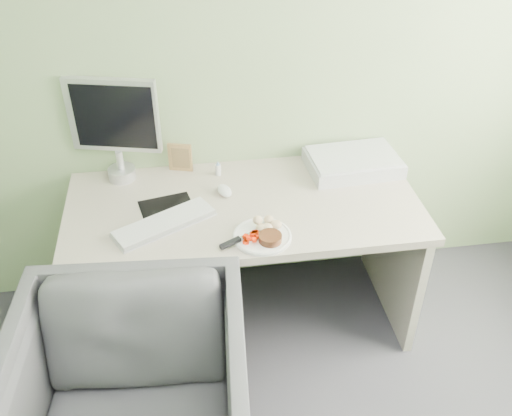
{
  "coord_description": "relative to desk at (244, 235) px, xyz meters",
  "views": [
    {
      "loc": [
        -0.25,
        -0.45,
        2.23
      ],
      "look_at": [
        0.04,
        1.5,
        0.79
      ],
      "focal_mm": 40.0,
      "sensor_mm": 36.0,
      "label": 1
    }
  ],
  "objects": [
    {
      "name": "computer_mouse",
      "position": [
        -0.08,
        0.09,
        0.2
      ],
      "size": [
        0.08,
        0.12,
        0.04
      ],
      "primitive_type": "ellipsoid",
      "rotation": [
        0.0,
        0.0,
        0.28
      ],
      "color": "white",
      "rests_on": "desk"
    },
    {
      "name": "steak_knife",
      "position": [
        -0.06,
        -0.28,
        0.21
      ],
      "size": [
        0.23,
        0.14,
        0.02
      ],
      "rotation": [
        0.0,
        0.0,
        0.49
      ],
      "color": "silver",
      "rests_on": "plate"
    },
    {
      "name": "wall_back",
      "position": [
        0.0,
        0.38,
        0.8
      ],
      "size": [
        3.5,
        0.0,
        3.5
      ],
      "primitive_type": "plane",
      "rotation": [
        1.57,
        0.0,
        0.0
      ],
      "color": "#88A171",
      "rests_on": "floor"
    },
    {
      "name": "keyboard",
      "position": [
        -0.36,
        -0.11,
        0.2
      ],
      "size": [
        0.45,
        0.32,
        0.02
      ],
      "primitive_type": "cube",
      "rotation": [
        0.0,
        0.0,
        0.49
      ],
      "color": "white",
      "rests_on": "desk"
    },
    {
      "name": "plate",
      "position": [
        0.04,
        -0.25,
        0.19
      ],
      "size": [
        0.25,
        0.25,
        0.01
      ],
      "primitive_type": "cylinder",
      "color": "white",
      "rests_on": "desk"
    },
    {
      "name": "desk_chair",
      "position": [
        -0.52,
        -0.77,
        -0.16
      ],
      "size": [
        0.9,
        0.92,
        0.78
      ],
      "primitive_type": "imported",
      "rotation": [
        0.0,
        0.0,
        -0.08
      ],
      "color": "#3A3A3F",
      "rests_on": "floor"
    },
    {
      "name": "potato_pile",
      "position": [
        0.07,
        -0.21,
        0.22
      ],
      "size": [
        0.1,
        0.07,
        0.05
      ],
      "primitive_type": "ellipsoid",
      "rotation": [
        0.0,
        0.0,
        0.01
      ],
      "color": "#B07E55",
      "rests_on": "plate"
    },
    {
      "name": "steak",
      "position": [
        0.07,
        -0.29,
        0.21
      ],
      "size": [
        0.13,
        0.13,
        0.03
      ],
      "primitive_type": "cylinder",
      "rotation": [
        0.0,
        0.0,
        0.39
      ],
      "color": "black",
      "rests_on": "plate"
    },
    {
      "name": "carrot_heap",
      "position": [
        -0.0,
        -0.27,
        0.22
      ],
      "size": [
        0.07,
        0.06,
        0.04
      ],
      "primitive_type": "cube",
      "rotation": [
        0.0,
        0.0,
        0.16
      ],
      "color": "red",
      "rests_on": "plate"
    },
    {
      "name": "monitor",
      "position": [
        -0.55,
        0.31,
        0.47
      ],
      "size": [
        0.41,
        0.16,
        0.5
      ],
      "rotation": [
        0.0,
        0.0,
        -0.25
      ],
      "color": "silver",
      "rests_on": "desk"
    },
    {
      "name": "mousepad",
      "position": [
        -0.34,
        0.01,
        0.18
      ],
      "size": [
        0.27,
        0.25,
        0.0
      ],
      "primitive_type": "cube",
      "rotation": [
        0.0,
        0.0,
        0.21
      ],
      "color": "black",
      "rests_on": "desk"
    },
    {
      "name": "eyedrop_bottle",
      "position": [
        -0.09,
        0.26,
        0.22
      ],
      "size": [
        0.03,
        0.03,
        0.08
      ],
      "color": "white",
      "rests_on": "desk"
    },
    {
      "name": "desk",
      "position": [
        0.0,
        0.0,
        0.0
      ],
      "size": [
        1.6,
        0.75,
        0.73
      ],
      "color": "#B5A998",
      "rests_on": "floor"
    },
    {
      "name": "scanner",
      "position": [
        0.57,
        0.22,
        0.22
      ],
      "size": [
        0.46,
        0.32,
        0.07
      ],
      "primitive_type": "cube",
      "rotation": [
        0.0,
        0.0,
        0.06
      ],
      "color": "silver",
      "rests_on": "desk"
    },
    {
      "name": "photo_frame",
      "position": [
        -0.27,
        0.33,
        0.26
      ],
      "size": [
        0.12,
        0.04,
        0.15
      ],
      "primitive_type": "cube",
      "rotation": [
        0.0,
        0.0,
        -0.28
      ],
      "color": "#A97E4F",
      "rests_on": "desk"
    }
  ]
}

